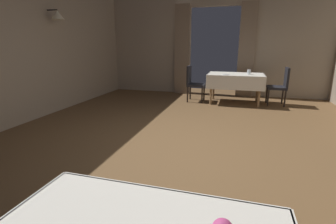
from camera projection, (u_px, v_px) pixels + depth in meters
ground at (181, 145)px, 3.68m from camera, size 10.08×10.08×0.00m
wall_back at (214, 43)px, 7.16m from camera, size 6.40×0.27×3.00m
dining_table_mid at (236, 78)px, 6.20m from camera, size 1.37×0.89×0.75m
chair_mid_right at (281, 85)px, 6.01m from camera, size 0.44×0.44×0.93m
chair_mid_left at (193, 82)px, 6.47m from camera, size 0.44×0.44×0.93m
plate_mid_a at (226, 74)px, 6.00m from camera, size 0.18×0.18×0.01m
glass_mid_b at (249, 72)px, 6.04m from camera, size 0.08×0.08×0.12m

